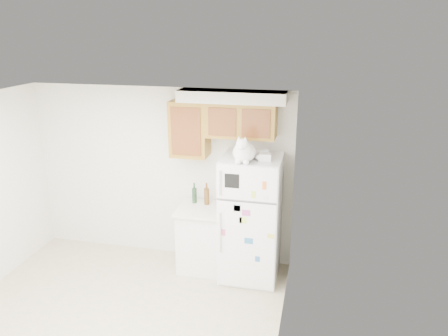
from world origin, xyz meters
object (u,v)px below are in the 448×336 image
(refrigerator, at_px, (251,219))
(bottle_amber, at_px, (207,194))
(storage_box_back, at_px, (261,153))
(storage_box_front, at_px, (265,157))
(bottle_green, at_px, (194,193))
(cat, at_px, (244,151))
(base_counter, at_px, (202,237))

(refrigerator, relative_size, bottle_amber, 5.43)
(refrigerator, distance_m, storage_box_back, 0.91)
(storage_box_front, height_order, bottle_green, storage_box_front)
(storage_box_front, relative_size, bottle_green, 0.52)
(cat, bearing_deg, bottle_green, 150.87)
(bottle_green, bearing_deg, cat, -29.13)
(cat, xyz_separation_m, bottle_amber, (-0.59, 0.41, -0.76))
(bottle_green, bearing_deg, base_counter, -44.06)
(refrigerator, height_order, bottle_green, refrigerator)
(storage_box_front, xyz_separation_m, bottle_green, (-1.01, 0.32, -0.68))
(cat, relative_size, bottle_green, 1.75)
(storage_box_back, bearing_deg, bottle_amber, 150.57)
(refrigerator, height_order, storage_box_front, storage_box_front)
(base_counter, distance_m, storage_box_front, 1.56)
(refrigerator, bearing_deg, cat, -106.77)
(storage_box_back, distance_m, bottle_green, 1.17)
(base_counter, height_order, bottle_amber, bottle_amber)
(bottle_green, relative_size, bottle_amber, 0.93)
(base_counter, xyz_separation_m, bottle_green, (-0.14, 0.14, 0.60))
(base_counter, bearing_deg, refrigerator, -6.09)
(cat, xyz_separation_m, storage_box_front, (0.24, 0.11, -0.09))
(base_counter, distance_m, cat, 1.53)
(base_counter, height_order, bottle_green, bottle_green)
(bottle_green, bearing_deg, storage_box_front, -17.62)
(storage_box_back, height_order, bottle_green, storage_box_back)
(storage_box_back, xyz_separation_m, storage_box_front, (0.08, -0.16, -0.01))
(storage_box_front, bearing_deg, storage_box_back, 112.04)
(refrigerator, distance_m, bottle_amber, 0.72)
(storage_box_front, bearing_deg, cat, -160.32)
(bottle_green, bearing_deg, bottle_amber, -6.38)
(base_counter, height_order, storage_box_front, storage_box_front)
(refrigerator, height_order, cat, cat)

